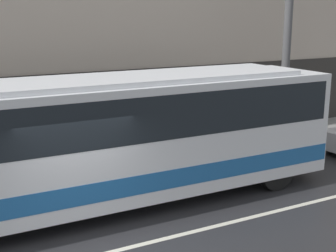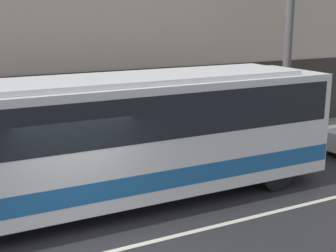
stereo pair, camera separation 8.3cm
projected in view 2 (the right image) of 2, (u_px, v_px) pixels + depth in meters
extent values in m
cube|color=gray|center=(37.00, 173.00, 13.69)|extent=(60.00, 2.51, 0.14)
cube|color=#2D2B28|center=(25.00, 121.00, 14.45)|extent=(60.00, 0.06, 2.80)
cube|color=silver|center=(97.00, 140.00, 11.08)|extent=(12.42, 2.47, 2.71)
cube|color=#1E5999|center=(99.00, 172.00, 11.27)|extent=(12.36, 2.49, 0.45)
cube|color=black|center=(96.00, 113.00, 10.93)|extent=(12.05, 2.49, 1.03)
cube|color=orange|center=(298.00, 76.00, 13.57)|extent=(0.12, 1.85, 0.28)
cube|color=silver|center=(95.00, 81.00, 10.75)|extent=(10.56, 2.10, 0.12)
cylinder|color=black|center=(277.00, 171.00, 12.50)|extent=(1.08, 0.28, 1.08)
cylinder|color=black|center=(230.00, 150.00, 14.35)|extent=(1.08, 0.28, 1.08)
cylinder|color=black|center=(335.00, 142.00, 16.05)|extent=(0.65, 0.20, 0.65)
cylinder|color=#4C4C4F|center=(289.00, 22.00, 15.84)|extent=(0.28, 0.28, 8.43)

